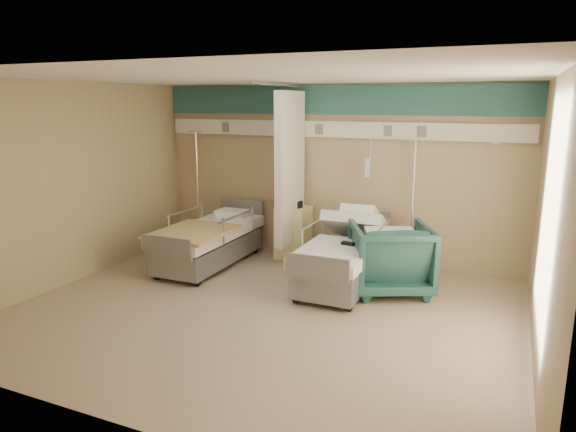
{
  "coord_description": "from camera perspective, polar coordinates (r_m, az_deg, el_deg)",
  "views": [
    {
      "loc": [
        2.64,
        -5.29,
        2.53
      ],
      "look_at": [
        0.06,
        0.6,
        1.09
      ],
      "focal_mm": 32.0,
      "sensor_mm": 36.0,
      "label": 1
    }
  ],
  "objects": [
    {
      "name": "bedside_cabinet",
      "position": [
        8.41,
        0.59,
        -1.86
      ],
      "size": [
        0.5,
        0.48,
        0.85
      ],
      "primitive_type": "cube",
      "color": "#F4E698",
      "rests_on": "ground"
    },
    {
      "name": "ground",
      "position": [
        6.44,
        -2.66,
        -10.54
      ],
      "size": [
        6.0,
        5.0,
        0.0
      ],
      "primitive_type": "cube",
      "color": "gray",
      "rests_on": "ground"
    },
    {
      "name": "iv_stand_right",
      "position": [
        7.96,
        13.42,
        -3.18
      ],
      "size": [
        0.36,
        0.36,
        1.99
      ],
      "rotation": [
        0.0,
        0.0,
        0.36
      ],
      "color": "silver",
      "rests_on": "ground"
    },
    {
      "name": "white_cup",
      "position": [
        8.37,
        -0.22,
        1.45
      ],
      "size": [
        0.1,
        0.1,
        0.12
      ],
      "primitive_type": "cylinder",
      "rotation": [
        0.0,
        0.0,
        -0.3
      ],
      "color": "white",
      "rests_on": "bedside_cabinet"
    },
    {
      "name": "room_walls",
      "position": [
        6.2,
        -2.05,
        6.43
      ],
      "size": [
        6.04,
        5.04,
        2.82
      ],
      "color": "tan",
      "rests_on": "ground"
    },
    {
      "name": "tan_blanket",
      "position": [
        7.68,
        -10.53,
        -1.75
      ],
      "size": [
        0.99,
        1.25,
        0.04
      ],
      "primitive_type": "cube",
      "rotation": [
        0.0,
        0.0,
        0.0
      ],
      "color": "tan",
      "rests_on": "bed_left"
    },
    {
      "name": "bed_right",
      "position": [
        7.25,
        6.19,
        -5.24
      ],
      "size": [
        1.0,
        2.16,
        0.63
      ],
      "primitive_type": null,
      "color": "white",
      "rests_on": "ground"
    },
    {
      "name": "waffle_blanket",
      "position": [
        6.94,
        11.38,
        -0.51
      ],
      "size": [
        0.81,
        0.77,
        0.07
      ],
      "primitive_type": "cube",
      "rotation": [
        0.0,
        0.0,
        3.51
      ],
      "color": "silver",
      "rests_on": "visitor_armchair"
    },
    {
      "name": "iv_stand_left",
      "position": [
        9.14,
        -9.85,
        -0.92
      ],
      "size": [
        0.36,
        0.36,
        2.04
      ],
      "rotation": [
        0.0,
        0.0,
        -0.17
      ],
      "color": "silver",
      "rests_on": "ground"
    },
    {
      "name": "call_remote",
      "position": [
        7.0,
        6.7,
        -3.05
      ],
      "size": [
        0.19,
        0.1,
        0.04
      ],
      "primitive_type": "cube",
      "rotation": [
        0.0,
        0.0,
        -0.12
      ],
      "color": "black",
      "rests_on": "bed_right"
    },
    {
      "name": "visitor_armchair",
      "position": [
        7.06,
        11.29,
        -4.58
      ],
      "size": [
        1.36,
        1.37,
        0.95
      ],
      "primitive_type": "imported",
      "rotation": [
        0.0,
        0.0,
        3.58
      ],
      "color": "#1C4745",
      "rests_on": "ground"
    },
    {
      "name": "bed_left",
      "position": [
        8.15,
        -8.74,
        -3.3
      ],
      "size": [
        1.0,
        2.16,
        0.63
      ],
      "primitive_type": null,
      "color": "white",
      "rests_on": "ground"
    },
    {
      "name": "toiletry_bag",
      "position": [
        8.29,
        0.82,
        1.34
      ],
      "size": [
        0.24,
        0.19,
        0.11
      ],
      "primitive_type": "cube",
      "rotation": [
        0.0,
        0.0,
        -0.34
      ],
      "color": "black",
      "rests_on": "bedside_cabinet"
    }
  ]
}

